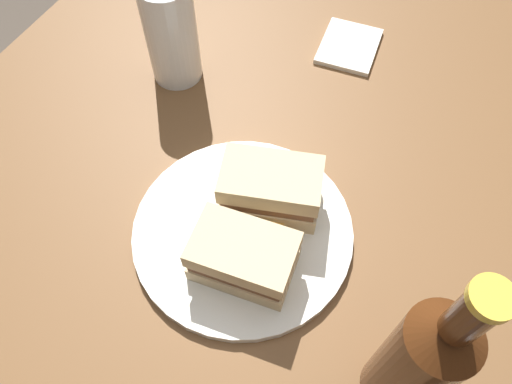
{
  "coord_description": "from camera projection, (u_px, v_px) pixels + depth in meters",
  "views": [
    {
      "loc": [
        -0.35,
        -0.15,
        1.28
      ],
      "look_at": [
        -0.05,
        -0.0,
        0.73
      ],
      "focal_mm": 34.79,
      "sensor_mm": 36.0,
      "label": 1
    }
  ],
  "objects": [
    {
      "name": "ground_plane",
      "position": [
        263.0,
        325.0,
        1.28
      ],
      "size": [
        6.0,
        6.0,
        0.0
      ],
      "primitive_type": "plane",
      "color": "#4C4238"
    },
    {
      "name": "dining_table",
      "position": [
        264.0,
        273.0,
        0.99
      ],
      "size": [
        1.11,
        1.0,
        0.7
      ],
      "primitive_type": "cube",
      "color": "brown",
      "rests_on": "ground"
    },
    {
      "name": "plate",
      "position": [
        243.0,
        231.0,
        0.64
      ],
      "size": [
        0.28,
        0.28,
        0.01
      ],
      "primitive_type": "cylinder",
      "color": "silver",
      "rests_on": "dining_table"
    },
    {
      "name": "sandwich_half_left",
      "position": [
        243.0,
        256.0,
        0.58
      ],
      "size": [
        0.09,
        0.13,
        0.06
      ],
      "color": "#CCB284",
      "rests_on": "plate"
    },
    {
      "name": "sandwich_half_right",
      "position": [
        271.0,
        189.0,
        0.62
      ],
      "size": [
        0.11,
        0.14,
        0.07
      ],
      "color": "#CCB284",
      "rests_on": "plate"
    },
    {
      "name": "potato_wedge_front",
      "position": [
        254.0,
        245.0,
        0.61
      ],
      "size": [
        0.04,
        0.05,
        0.02
      ],
      "primitive_type": "cube",
      "rotation": [
        0.0,
        0.0,
        5.19
      ],
      "color": "#AD702D",
      "rests_on": "plate"
    },
    {
      "name": "potato_wedge_middle",
      "position": [
        274.0,
        231.0,
        0.62
      ],
      "size": [
        0.04,
        0.04,
        0.02
      ],
      "primitive_type": "cube",
      "rotation": [
        0.0,
        0.0,
        3.53
      ],
      "color": "#B77F33",
      "rests_on": "plate"
    },
    {
      "name": "potato_wedge_back",
      "position": [
        261.0,
        241.0,
        0.61
      ],
      "size": [
        0.05,
        0.04,
        0.01
      ],
      "primitive_type": "cube",
      "rotation": [
        0.0,
        0.0,
        0.6
      ],
      "color": "#AD702D",
      "rests_on": "plate"
    },
    {
      "name": "potato_wedge_left_edge",
      "position": [
        257.0,
        257.0,
        0.6
      ],
      "size": [
        0.03,
        0.05,
        0.02
      ],
      "primitive_type": "cube",
      "rotation": [
        0.0,
        0.0,
        5.0
      ],
      "color": "#AD702D",
      "rests_on": "plate"
    },
    {
      "name": "potato_wedge_right_edge",
      "position": [
        267.0,
        215.0,
        0.63
      ],
      "size": [
        0.03,
        0.04,
        0.02
      ],
      "primitive_type": "cube",
      "rotation": [
        0.0,
        0.0,
        4.91
      ],
      "color": "#B77F33",
      "rests_on": "plate"
    },
    {
      "name": "potato_wedge_stray",
      "position": [
        268.0,
        221.0,
        0.62
      ],
      "size": [
        0.05,
        0.05,
        0.02
      ],
      "primitive_type": "cube",
      "rotation": [
        0.0,
        0.0,
        4.0
      ],
      "color": "gold",
      "rests_on": "plate"
    },
    {
      "name": "pint_glass",
      "position": [
        172.0,
        39.0,
        0.73
      ],
      "size": [
        0.08,
        0.08,
        0.16
      ],
      "color": "white",
      "rests_on": "dining_table"
    },
    {
      "name": "cider_bottle",
      "position": [
        418.0,
        360.0,
        0.45
      ],
      "size": [
        0.07,
        0.07,
        0.28
      ],
      "color": "#47230F",
      "rests_on": "dining_table"
    },
    {
      "name": "napkin",
      "position": [
        349.0,
        46.0,
        0.82
      ],
      "size": [
        0.12,
        0.1,
        0.01
      ],
      "primitive_type": "cube",
      "rotation": [
        0.0,
        0.0,
        0.11
      ],
      "color": "silver",
      "rests_on": "dining_table"
    }
  ]
}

